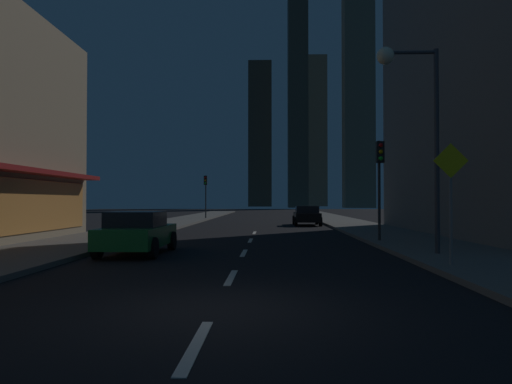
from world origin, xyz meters
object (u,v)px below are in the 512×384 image
Objects in this scene: traffic_light_far_left at (206,187)px; pedestrian_crossing_sign at (451,193)px; fire_hydrant_far_left at (153,224)px; car_parked_far at (307,215)px; street_lamp_right at (410,99)px; car_parked_near at (137,232)px; traffic_light_near_right at (380,168)px.

pedestrian_crossing_sign is at bearing -71.81° from traffic_light_far_left.
pedestrian_crossing_sign is at bearing -52.23° from fire_hydrant_far_left.
car_parked_far is 0.64× the size of street_lamp_right.
street_lamp_right is at bearing -70.69° from traffic_light_far_left.
pedestrian_crossing_sign reaches higher than fire_hydrant_far_left.
fire_hydrant_far_left is 0.16× the size of traffic_light_far_left.
car_parked_near is at bearing -110.51° from car_parked_far.
car_parked_near is 6.48× the size of fire_hydrant_far_left.
car_parked_far is 1.34× the size of pedestrian_crossing_sign.
car_parked_near is 0.64× the size of street_lamp_right.
traffic_light_near_right is at bearing -32.83° from fire_hydrant_far_left.
street_lamp_right is at bearing -84.93° from car_parked_far.
pedestrian_crossing_sign is at bearing -89.23° from traffic_light_near_right.
traffic_light_near_right reaches higher than car_parked_far.
fire_hydrant_far_left is at bearing 101.48° from car_parked_near.
traffic_light_near_right is at bearing -82.91° from car_parked_far.
fire_hydrant_far_left is 0.16× the size of traffic_light_near_right.
street_lamp_right is (11.28, -12.12, 4.61)m from fire_hydrant_far_left.
traffic_light_far_left is 32.96m from street_lamp_right.
traffic_light_near_right is 1.00× the size of traffic_light_far_left.
fire_hydrant_far_left is at bearing 127.77° from pedestrian_crossing_sign.
car_parked_far is 6.48× the size of fire_hydrant_far_left.
traffic_light_near_right is 28.50m from traffic_light_far_left.
traffic_light_far_left is at bearing 108.19° from pedestrian_crossing_sign.
traffic_light_near_right is (11.40, -7.36, 2.74)m from fire_hydrant_far_left.
fire_hydrant_far_left is at bearing -91.21° from traffic_light_far_left.
traffic_light_far_left is 35.58m from pedestrian_crossing_sign.
street_lamp_right reaches higher than fire_hydrant_far_left.
street_lamp_right is at bearing 94.62° from pedestrian_crossing_sign.
car_parked_near is 30.42m from traffic_light_far_left.
traffic_light_near_right is (9.10, 3.97, 2.45)m from car_parked_near.
car_parked_near is 1.01× the size of traffic_light_near_right.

